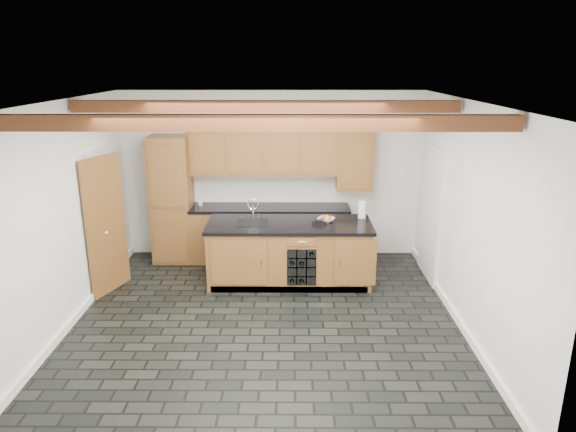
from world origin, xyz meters
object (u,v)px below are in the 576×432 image
kitchen_scale (319,222)px  paper_towel (362,210)px  fruit_bowl (326,220)px  island (290,252)px

kitchen_scale → paper_towel: (0.68, 0.31, 0.10)m
fruit_bowl → paper_towel: bearing=20.7°
island → paper_towel: bearing=14.4°
island → fruit_bowl: fruit_bowl is taller
kitchen_scale → island: bearing=-171.4°
island → paper_towel: (1.11, 0.29, 0.60)m
island → kitchen_scale: (0.43, -0.03, 0.49)m
island → paper_towel: 1.29m
kitchen_scale → paper_towel: 0.75m
island → kitchen_scale: bearing=-3.5°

